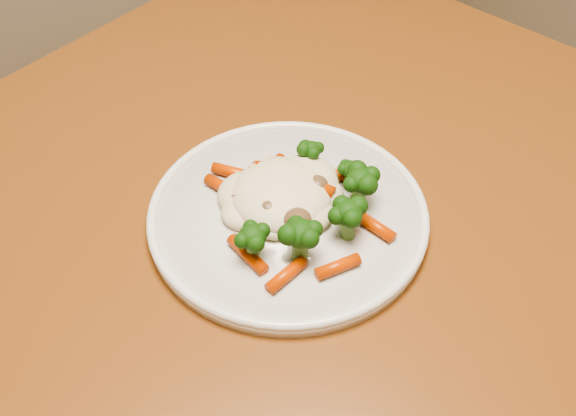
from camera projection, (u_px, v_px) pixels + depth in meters
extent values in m
cube|color=brown|center=(191.00, 267.00, 0.70)|extent=(1.33, 1.12, 0.04)
cube|color=brown|center=(287.00, 151.00, 1.38)|extent=(0.08, 0.08, 0.71)
cylinder|color=white|center=(288.00, 217.00, 0.71)|extent=(0.27, 0.27, 0.01)
ellipsoid|color=beige|center=(281.00, 187.00, 0.70)|extent=(0.12, 0.11, 0.04)
ellipsoid|color=black|center=(253.00, 244.00, 0.66)|extent=(0.04, 0.04, 0.04)
ellipsoid|color=black|center=(301.00, 243.00, 0.65)|extent=(0.05, 0.05, 0.04)
ellipsoid|color=black|center=(348.00, 221.00, 0.67)|extent=(0.04, 0.04, 0.04)
ellipsoid|color=black|center=(360.00, 188.00, 0.70)|extent=(0.04, 0.04, 0.04)
ellipsoid|color=black|center=(350.00, 175.00, 0.72)|extent=(0.03, 0.03, 0.03)
ellipsoid|color=black|center=(311.00, 156.00, 0.74)|extent=(0.03, 0.03, 0.03)
cylinder|color=#D44305|center=(233.00, 172.00, 0.74)|extent=(0.04, 0.04, 0.01)
cylinder|color=#D44305|center=(271.00, 172.00, 0.74)|extent=(0.05, 0.04, 0.01)
cylinder|color=#D44305|center=(330.00, 175.00, 0.74)|extent=(0.05, 0.04, 0.01)
cylinder|color=#D44305|center=(248.00, 254.00, 0.66)|extent=(0.02, 0.05, 0.01)
cylinder|color=#D44305|center=(286.00, 275.00, 0.65)|extent=(0.05, 0.03, 0.01)
cylinder|color=#D44305|center=(338.00, 267.00, 0.65)|extent=(0.04, 0.01, 0.01)
cylinder|color=#D44305|center=(375.00, 226.00, 0.69)|extent=(0.03, 0.04, 0.01)
cylinder|color=#D44305|center=(312.00, 184.00, 0.71)|extent=(0.04, 0.05, 0.01)
cylinder|color=#D44305|center=(257.00, 177.00, 0.72)|extent=(0.03, 0.04, 0.01)
cylinder|color=#D44305|center=(227.00, 189.00, 0.72)|extent=(0.03, 0.05, 0.01)
ellipsoid|color=brown|center=(297.00, 190.00, 0.70)|extent=(0.03, 0.03, 0.02)
ellipsoid|color=brown|center=(317.00, 184.00, 0.71)|extent=(0.02, 0.02, 0.02)
ellipsoid|color=brown|center=(269.00, 207.00, 0.69)|extent=(0.02, 0.02, 0.02)
ellipsoid|color=brown|center=(297.00, 220.00, 0.67)|extent=(0.03, 0.03, 0.02)
ellipsoid|color=brown|center=(290.00, 190.00, 0.70)|extent=(0.02, 0.02, 0.02)
cube|color=tan|center=(260.00, 171.00, 0.72)|extent=(0.02, 0.02, 0.01)
cube|color=tan|center=(278.00, 164.00, 0.73)|extent=(0.02, 0.02, 0.01)
cube|color=tan|center=(241.00, 191.00, 0.70)|extent=(0.02, 0.02, 0.01)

